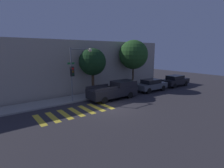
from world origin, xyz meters
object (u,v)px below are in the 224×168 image
(sedan_near_corner, at_px, (151,85))
(tree_midblock, at_px, (133,55))
(traffic_light_pole, at_px, (76,67))
(sedan_middle, at_px, (175,80))
(pickup_truck, at_px, (115,90))
(tree_near_corner, at_px, (93,62))

(sedan_near_corner, relative_size, tree_midblock, 0.68)
(sedan_near_corner, xyz_separation_m, tree_midblock, (-0.80, 2.45, 3.67))
(traffic_light_pole, xyz_separation_m, sedan_middle, (14.51, -1.27, -2.64))
(pickup_truck, height_order, tree_midblock, tree_midblock)
(sedan_middle, relative_size, tree_near_corner, 0.85)
(tree_near_corner, bearing_deg, pickup_truck, -64.68)
(sedan_middle, bearing_deg, sedan_near_corner, 180.00)
(traffic_light_pole, xyz_separation_m, tree_near_corner, (2.48, 1.18, 0.29))
(sedan_middle, height_order, tree_midblock, tree_midblock)
(sedan_near_corner, bearing_deg, tree_midblock, 108.13)
(sedan_near_corner, bearing_deg, sedan_middle, 0.00)
(tree_midblock, bearing_deg, pickup_truck, -153.66)
(sedan_middle, bearing_deg, traffic_light_pole, 175.00)
(sedan_near_corner, height_order, tree_midblock, tree_midblock)
(sedan_near_corner, bearing_deg, pickup_truck, 180.00)
(sedan_middle, relative_size, tree_midblock, 0.71)
(traffic_light_pole, height_order, tree_near_corner, traffic_light_pole)
(tree_near_corner, distance_m, tree_midblock, 6.14)
(pickup_truck, relative_size, tree_near_corner, 1.02)
(sedan_near_corner, distance_m, tree_midblock, 4.48)
(pickup_truck, bearing_deg, sedan_middle, -0.00)
(pickup_truck, xyz_separation_m, tree_near_corner, (-1.16, 2.45, 2.83))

